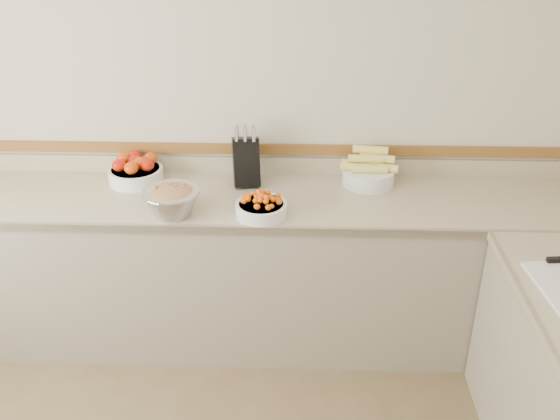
{
  "coord_description": "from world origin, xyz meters",
  "views": [
    {
      "loc": [
        0.44,
        -1.27,
        2.39
      ],
      "look_at": [
        0.35,
        1.35,
        1.0
      ],
      "focal_mm": 40.0,
      "sensor_mm": 36.0,
      "label": 1
    }
  ],
  "objects_px": {
    "rhubarb_bowl": "(172,200)",
    "cherry_tomato_bowl": "(261,207)",
    "tomato_bowl": "(136,171)",
    "knife_block": "(246,160)",
    "corn_bowl": "(368,172)"
  },
  "relations": [
    {
      "from": "tomato_bowl",
      "to": "cherry_tomato_bowl",
      "type": "height_order",
      "value": "tomato_bowl"
    },
    {
      "from": "cherry_tomato_bowl",
      "to": "corn_bowl",
      "type": "height_order",
      "value": "corn_bowl"
    },
    {
      "from": "cherry_tomato_bowl",
      "to": "rhubarb_bowl",
      "type": "bearing_deg",
      "value": -178.82
    },
    {
      "from": "rhubarb_bowl",
      "to": "cherry_tomato_bowl",
      "type": "bearing_deg",
      "value": 1.18
    },
    {
      "from": "cherry_tomato_bowl",
      "to": "rhubarb_bowl",
      "type": "xyz_separation_m",
      "value": [
        -0.45,
        -0.01,
        0.04
      ]
    },
    {
      "from": "corn_bowl",
      "to": "rhubarb_bowl",
      "type": "bearing_deg",
      "value": -158.33
    },
    {
      "from": "tomato_bowl",
      "to": "rhubarb_bowl",
      "type": "relative_size",
      "value": 1.05
    },
    {
      "from": "cherry_tomato_bowl",
      "to": "tomato_bowl",
      "type": "bearing_deg",
      "value": 152.3
    },
    {
      "from": "tomato_bowl",
      "to": "cherry_tomato_bowl",
      "type": "xyz_separation_m",
      "value": [
        0.72,
        -0.38,
        -0.02
      ]
    },
    {
      "from": "rhubarb_bowl",
      "to": "knife_block",
      "type": "bearing_deg",
      "value": 47.92
    },
    {
      "from": "cherry_tomato_bowl",
      "to": "rhubarb_bowl",
      "type": "height_order",
      "value": "rhubarb_bowl"
    },
    {
      "from": "knife_block",
      "to": "corn_bowl",
      "type": "xyz_separation_m",
      "value": [
        0.67,
        0.02,
        -0.07
      ]
    },
    {
      "from": "cherry_tomato_bowl",
      "to": "rhubarb_bowl",
      "type": "relative_size",
      "value": 0.9
    },
    {
      "from": "tomato_bowl",
      "to": "rhubarb_bowl",
      "type": "xyz_separation_m",
      "value": [
        0.27,
        -0.39,
        0.02
      ]
    },
    {
      "from": "knife_block",
      "to": "corn_bowl",
      "type": "bearing_deg",
      "value": 2.06
    }
  ]
}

